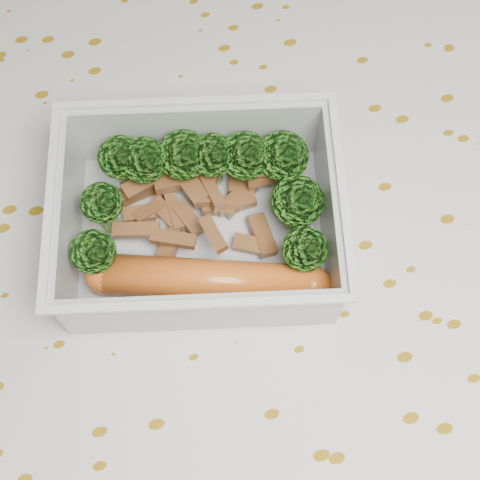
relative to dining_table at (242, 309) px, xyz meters
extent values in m
plane|color=olive|center=(0.00, 0.00, -0.67)|extent=(4.00, 4.00, 0.00)
cube|color=brown|center=(0.00, 0.00, 0.06)|extent=(1.40, 0.90, 0.04)
cube|color=silver|center=(0.00, 0.00, 0.09)|extent=(1.46, 0.96, 0.01)
cube|color=silver|center=(-0.02, 0.03, 0.09)|extent=(0.19, 0.16, 0.00)
cube|color=silver|center=(-0.01, 0.09, 0.12)|extent=(0.16, 0.04, 0.05)
cube|color=silver|center=(-0.03, -0.03, 0.12)|extent=(0.16, 0.04, 0.05)
cube|color=silver|center=(0.06, 0.01, 0.12)|extent=(0.03, 0.11, 0.05)
cube|color=silver|center=(-0.10, 0.04, 0.12)|extent=(0.03, 0.11, 0.05)
cube|color=silver|center=(-0.01, 0.09, 0.15)|extent=(0.17, 0.04, 0.00)
cube|color=silver|center=(-0.03, -0.04, 0.15)|extent=(0.17, 0.04, 0.00)
cube|color=silver|center=(0.06, 0.01, 0.15)|extent=(0.03, 0.12, 0.00)
cube|color=silver|center=(-0.10, 0.05, 0.15)|extent=(0.03, 0.12, 0.00)
cylinder|color=#608C3F|center=(-0.06, 0.08, 0.10)|extent=(0.01, 0.01, 0.02)
ellipsoid|color=#3F8920|center=(-0.06, 0.08, 0.12)|extent=(0.03, 0.03, 0.02)
cylinder|color=#608C3F|center=(-0.04, 0.07, 0.10)|extent=(0.01, 0.01, 0.02)
ellipsoid|color=#3F8920|center=(-0.04, 0.07, 0.12)|extent=(0.03, 0.03, 0.03)
cylinder|color=#608C3F|center=(-0.02, 0.07, 0.10)|extent=(0.01, 0.01, 0.02)
ellipsoid|color=#3F8920|center=(-0.02, 0.07, 0.12)|extent=(0.03, 0.03, 0.03)
cylinder|color=#608C3F|center=(0.00, 0.06, 0.10)|extent=(0.01, 0.01, 0.02)
ellipsoid|color=#3F8920|center=(0.00, 0.06, 0.12)|extent=(0.03, 0.03, 0.02)
cylinder|color=#608C3F|center=(0.02, 0.06, 0.10)|extent=(0.01, 0.01, 0.02)
ellipsoid|color=#3F8920|center=(0.02, 0.06, 0.12)|extent=(0.03, 0.03, 0.03)
cylinder|color=#608C3F|center=(0.04, 0.05, 0.10)|extent=(0.01, 0.01, 0.02)
ellipsoid|color=#3F8920|center=(0.04, 0.05, 0.12)|extent=(0.03, 0.03, 0.03)
cylinder|color=#608C3F|center=(-0.07, 0.05, 0.10)|extent=(0.01, 0.01, 0.02)
ellipsoid|color=#3F8920|center=(-0.07, 0.05, 0.13)|extent=(0.03, 0.03, 0.02)
cylinder|color=#608C3F|center=(0.04, 0.02, 0.10)|extent=(0.01, 0.01, 0.02)
ellipsoid|color=#3F8920|center=(0.04, 0.02, 0.12)|extent=(0.03, 0.03, 0.03)
cylinder|color=#608C3F|center=(-0.09, 0.02, 0.10)|extent=(0.01, 0.01, 0.02)
ellipsoid|color=#3F8920|center=(-0.09, 0.02, 0.13)|extent=(0.03, 0.03, 0.02)
cylinder|color=#608C3F|center=(0.03, -0.01, 0.10)|extent=(0.01, 0.01, 0.02)
ellipsoid|color=#3F8920|center=(0.03, -0.01, 0.13)|extent=(0.03, 0.03, 0.02)
cube|color=brown|center=(-0.01, 0.05, 0.11)|extent=(0.01, 0.02, 0.01)
cube|color=brown|center=(-0.02, 0.05, 0.11)|extent=(0.02, 0.02, 0.01)
cube|color=brown|center=(-0.03, 0.04, 0.10)|extent=(0.02, 0.03, 0.01)
cube|color=brown|center=(0.01, 0.04, 0.10)|extent=(0.03, 0.02, 0.01)
cube|color=brown|center=(-0.03, 0.05, 0.10)|extent=(0.01, 0.03, 0.01)
cube|color=brown|center=(-0.05, 0.05, 0.10)|extent=(0.02, 0.02, 0.01)
cube|color=brown|center=(-0.03, 0.06, 0.11)|extent=(0.02, 0.01, 0.01)
cube|color=brown|center=(-0.06, 0.03, 0.11)|extent=(0.03, 0.02, 0.01)
cube|color=brown|center=(-0.01, 0.02, 0.12)|extent=(0.01, 0.03, 0.01)
cube|color=brown|center=(-0.01, 0.05, 0.11)|extent=(0.01, 0.02, 0.01)
cube|color=brown|center=(0.00, 0.04, 0.10)|extent=(0.02, 0.01, 0.01)
cube|color=brown|center=(0.01, 0.04, 0.10)|extent=(0.03, 0.01, 0.01)
cube|color=brown|center=(0.03, 0.05, 0.12)|extent=(0.03, 0.02, 0.01)
cube|color=brown|center=(-0.05, 0.07, 0.11)|extent=(0.03, 0.02, 0.01)
cube|color=brown|center=(0.02, 0.01, 0.10)|extent=(0.01, 0.03, 0.01)
cube|color=brown|center=(0.01, 0.01, 0.10)|extent=(0.02, 0.02, 0.01)
cube|color=brown|center=(-0.04, 0.02, 0.11)|extent=(0.03, 0.02, 0.01)
cube|color=brown|center=(-0.04, 0.04, 0.10)|extent=(0.02, 0.03, 0.01)
cube|color=brown|center=(-0.02, 0.06, 0.10)|extent=(0.02, 0.02, 0.01)
cube|color=brown|center=(-0.06, 0.05, 0.10)|extent=(0.02, 0.01, 0.01)
cube|color=brown|center=(-0.05, 0.07, 0.10)|extent=(0.03, 0.02, 0.01)
cube|color=brown|center=(-0.01, 0.05, 0.11)|extent=(0.02, 0.02, 0.01)
cube|color=brown|center=(0.03, 0.05, 0.11)|extent=(0.02, 0.01, 0.01)
cube|color=brown|center=(-0.04, 0.02, 0.10)|extent=(0.02, 0.03, 0.01)
cube|color=brown|center=(0.01, 0.06, 0.10)|extent=(0.02, 0.02, 0.01)
cylinder|color=#CC5C1C|center=(-0.02, -0.01, 0.11)|extent=(0.13, 0.06, 0.03)
sphere|color=#CC5C1C|center=(0.03, -0.03, 0.11)|extent=(0.03, 0.03, 0.03)
sphere|color=#CC5C1C|center=(-0.08, 0.01, 0.11)|extent=(0.03, 0.03, 0.03)
camera|label=1|loc=(-0.04, -0.15, 0.49)|focal=50.00mm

